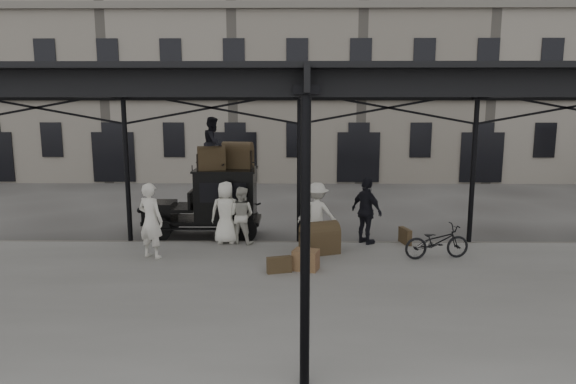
# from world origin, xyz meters

# --- Properties ---
(ground) EXTENTS (120.00, 120.00, 0.00)m
(ground) POSITION_xyz_m (0.00, 0.00, 0.00)
(ground) COLOR #383533
(ground) RESTS_ON ground
(platform) EXTENTS (28.00, 8.00, 0.15)m
(platform) POSITION_xyz_m (0.00, -2.00, 0.07)
(platform) COLOR slate
(platform) RESTS_ON ground
(canopy) EXTENTS (22.50, 9.00, 4.74)m
(canopy) POSITION_xyz_m (0.00, -1.72, 4.60)
(canopy) COLOR black
(canopy) RESTS_ON ground
(building_frontage) EXTENTS (64.00, 8.00, 14.00)m
(building_frontage) POSITION_xyz_m (0.00, 18.00, 7.00)
(building_frontage) COLOR slate
(building_frontage) RESTS_ON ground
(taxi) EXTENTS (3.65, 1.55, 2.18)m
(taxi) POSITION_xyz_m (-2.59, 3.05, 1.20)
(taxi) COLOR black
(taxi) RESTS_ON ground
(porter_left) EXTENTS (0.86, 0.74, 2.00)m
(porter_left) POSITION_xyz_m (-3.90, 0.36, 1.15)
(porter_left) COLOR silver
(porter_left) RESTS_ON platform
(porter_midleft) EXTENTS (0.97, 0.86, 1.66)m
(porter_midleft) POSITION_xyz_m (-1.68, 1.80, 0.98)
(porter_midleft) COLOR beige
(porter_midleft) RESTS_ON platform
(porter_centre) EXTENTS (0.90, 0.59, 1.82)m
(porter_centre) POSITION_xyz_m (-2.12, 1.80, 1.06)
(porter_centre) COLOR silver
(porter_centre) RESTS_ON platform
(porter_official) EXTENTS (1.05, 1.17, 1.91)m
(porter_official) POSITION_xyz_m (1.94, 1.80, 1.11)
(porter_official) COLOR black
(porter_official) RESTS_ON platform
(porter_right) EXTENTS (1.27, 0.90, 1.79)m
(porter_right) POSITION_xyz_m (0.51, 1.80, 1.04)
(porter_right) COLOR silver
(porter_right) RESTS_ON platform
(bicycle) EXTENTS (1.81, 0.87, 0.91)m
(bicycle) POSITION_xyz_m (3.59, 0.36, 0.61)
(bicycle) COLOR black
(bicycle) RESTS_ON platform
(porter_roof) EXTENTS (0.72, 0.86, 1.59)m
(porter_roof) POSITION_xyz_m (-2.62, 2.95, 2.98)
(porter_roof) COLOR black
(porter_roof) RESTS_ON taxi
(steamer_trunk_roof_near) EXTENTS (0.92, 0.68, 0.60)m
(steamer_trunk_roof_near) POSITION_xyz_m (-2.67, 2.80, 2.48)
(steamer_trunk_roof_near) COLOR #42351F
(steamer_trunk_roof_near) RESTS_ON taxi
(steamer_trunk_roof_far) EXTENTS (1.01, 0.72, 0.68)m
(steamer_trunk_roof_far) POSITION_xyz_m (-1.92, 3.25, 2.52)
(steamer_trunk_roof_far) COLOR #42351F
(steamer_trunk_roof_far) RESTS_ON taxi
(steamer_trunk_platform) EXTENTS (1.15, 0.93, 0.73)m
(steamer_trunk_platform) POSITION_xyz_m (0.55, 0.82, 0.51)
(steamer_trunk_platform) COLOR #42351F
(steamer_trunk_platform) RESTS_ON platform
(wicker_hamper) EXTENTS (0.71, 0.61, 0.50)m
(wicker_hamper) POSITION_xyz_m (0.14, -0.61, 0.40)
(wicker_hamper) COLOR brown
(wicker_hamper) RESTS_ON platform
(suitcase_upright) EXTENTS (0.28, 0.62, 0.45)m
(suitcase_upright) POSITION_xyz_m (3.08, 1.80, 0.38)
(suitcase_upright) COLOR #42351F
(suitcase_upright) RESTS_ON platform
(suitcase_flat) EXTENTS (0.62, 0.32, 0.40)m
(suitcase_flat) POSITION_xyz_m (-0.51, -0.86, 0.35)
(suitcase_flat) COLOR #42351F
(suitcase_flat) RESTS_ON platform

